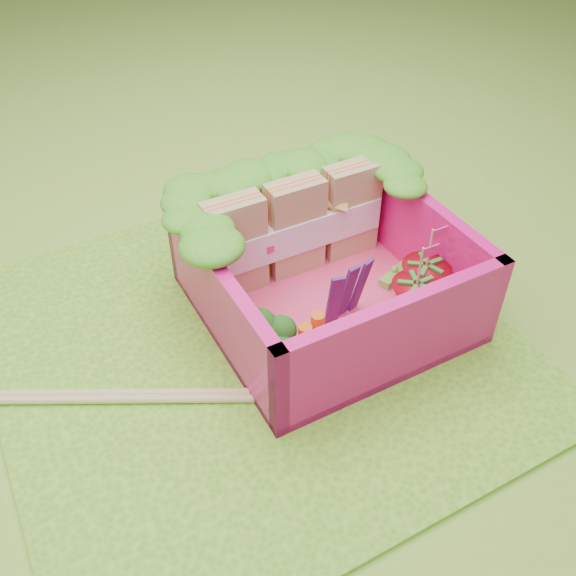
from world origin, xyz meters
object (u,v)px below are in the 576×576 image
(sandwich_stack, at_px, (296,227))
(strawberry_left, at_px, (414,303))
(strawberry_right, at_px, (423,284))
(broccoli, at_px, (270,340))
(chopsticks, at_px, (71,397))
(bento_box, at_px, (326,271))

(sandwich_stack, xyz_separation_m, strawberry_left, (0.32, -0.71, -0.15))
(strawberry_left, height_order, strawberry_right, strawberry_right)
(strawberry_left, distance_m, strawberry_right, 0.17)
(broccoli, distance_m, chopsticks, 1.00)
(strawberry_right, bearing_deg, chopsticks, 171.23)
(sandwich_stack, distance_m, strawberry_right, 0.77)
(sandwich_stack, distance_m, strawberry_left, 0.79)
(broccoli, relative_size, chopsticks, 0.15)
(sandwich_stack, relative_size, chopsticks, 0.48)
(broccoli, distance_m, strawberry_left, 0.82)
(strawberry_right, distance_m, chopsticks, 1.91)
(broccoli, bearing_deg, chopsticks, 161.91)
(strawberry_right, height_order, chopsticks, strawberry_right)
(broccoli, bearing_deg, sandwich_stack, 51.74)
(sandwich_stack, xyz_separation_m, broccoli, (-0.49, -0.62, -0.10))
(bento_box, relative_size, broccoli, 3.84)
(chopsticks, bearing_deg, strawberry_left, -12.49)
(bento_box, bearing_deg, broccoli, -150.55)
(broccoli, distance_m, strawberry_right, 0.95)
(bento_box, relative_size, sandwich_stack, 1.22)
(strawberry_left, bearing_deg, broccoli, 174.26)
(broccoli, relative_size, strawberry_left, 0.68)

